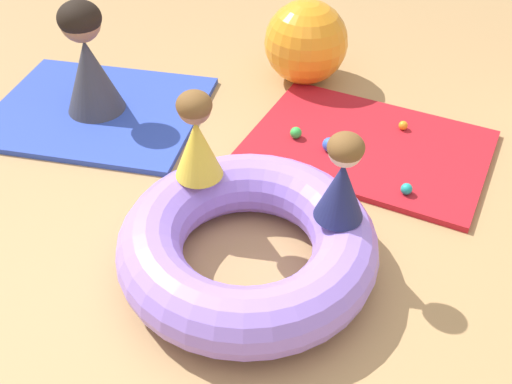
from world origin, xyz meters
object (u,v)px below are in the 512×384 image
adult_seated (88,60)px  exercise_ball_large (306,42)px  child_in_yellow (197,136)px  play_ball_blue (329,145)px  play_ball_teal (407,189)px  play_ball_green (296,133)px  child_in_navy (342,178)px  inflatable_cushion (248,244)px  play_ball_orange (403,125)px

adult_seated → exercise_ball_large: adult_seated is taller
child_in_yellow → adult_seated: (-1.05, 0.92, -0.16)m
child_in_yellow → exercise_ball_large: size_ratio=0.81×
adult_seated → play_ball_blue: size_ratio=8.46×
child_in_yellow → play_ball_blue: child_in_yellow is taller
adult_seated → play_ball_teal: size_ratio=11.41×
play_ball_green → play_ball_blue: size_ratio=0.83×
child_in_navy → play_ball_green: size_ratio=6.18×
child_in_yellow → play_ball_teal: size_ratio=7.29×
play_ball_blue → play_ball_green: bearing=157.5°
child_in_yellow → play_ball_green: bearing=15.1°
inflatable_cushion → play_ball_green: size_ratio=17.09×
child_in_navy → adult_seated: size_ratio=0.61×
inflatable_cushion → child_in_navy: 0.60m
play_ball_green → play_ball_orange: play_ball_green is taller
inflatable_cushion → play_ball_teal: size_ratio=19.21×
inflatable_cushion → exercise_ball_large: bearing=90.4°
exercise_ball_large → play_ball_blue: bearing=-72.0°
child_in_navy → play_ball_orange: child_in_navy is taller
play_ball_blue → play_ball_orange: play_ball_blue is taller
play_ball_orange → play_ball_blue: bearing=-142.8°
child_in_yellow → inflatable_cushion: bearing=-92.5°
child_in_navy → play_ball_teal: 0.86m
child_in_navy → child_in_yellow: 0.78m
inflatable_cushion → child_in_navy: child_in_navy is taller
child_in_navy → play_ball_blue: size_ratio=5.15×
inflatable_cushion → child_in_yellow: bearing=137.8°
adult_seated → play_ball_blue: 1.72m
play_ball_orange → adult_seated: bearing=-174.8°
play_ball_teal → play_ball_green: bearing=149.5°
child_in_navy → play_ball_teal: bearing=40.4°
inflatable_cushion → adult_seated: adult_seated is taller
child_in_navy → exercise_ball_large: bearing=84.7°
adult_seated → inflatable_cushion: bearing=-154.9°
play_ball_teal → adult_seated: bearing=167.3°
inflatable_cushion → play_ball_green: inflatable_cushion is taller
child_in_yellow → adult_seated: 1.40m
inflatable_cushion → play_ball_orange: bearing=62.0°
child_in_navy → child_in_yellow: (-0.76, 0.17, 0.01)m
child_in_yellow → play_ball_green: size_ratio=6.48×
adult_seated → child_in_yellow: bearing=-154.6°
inflatable_cushion → adult_seated: bearing=138.5°
child_in_yellow → play_ball_blue: bearing=0.3°
play_ball_orange → exercise_ball_large: exercise_ball_large is taller
child_in_yellow → play_ball_blue: size_ratio=5.40×
child_in_yellow → adult_seated: size_ratio=0.64×
play_ball_teal → play_ball_blue: play_ball_blue is taller
play_ball_blue → exercise_ball_large: exercise_ball_large is taller
play_ball_green → play_ball_teal: play_ball_green is taller
child_in_yellow → play_ball_teal: child_in_yellow is taller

